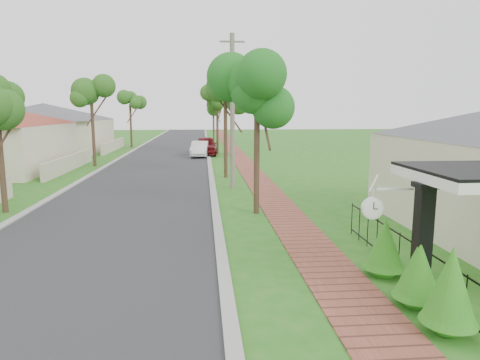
{
  "coord_description": "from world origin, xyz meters",
  "views": [
    {
      "loc": [
        0.2,
        -8.92,
        3.91
      ],
      "look_at": [
        1.47,
        5.81,
        1.5
      ],
      "focal_mm": 32.0,
      "sensor_mm": 36.0,
      "label": 1
    }
  ],
  "objects_px": {
    "utility_pole": "(232,112)",
    "station_clock": "(374,207)",
    "porch_post": "(421,251)",
    "parked_car_red": "(206,146)",
    "parked_car_white": "(200,149)",
    "near_tree": "(257,98)"
  },
  "relations": [
    {
      "from": "porch_post",
      "to": "station_clock",
      "type": "height_order",
      "value": "porch_post"
    },
    {
      "from": "parked_car_red",
      "to": "near_tree",
      "type": "relative_size",
      "value": 0.87
    },
    {
      "from": "parked_car_white",
      "to": "parked_car_red",
      "type": "bearing_deg",
      "value": 76.07
    },
    {
      "from": "utility_pole",
      "to": "near_tree",
      "type": "bearing_deg",
      "value": -84.18
    },
    {
      "from": "near_tree",
      "to": "porch_post",
      "type": "bearing_deg",
      "value": -73.63
    },
    {
      "from": "parked_car_white",
      "to": "near_tree",
      "type": "relative_size",
      "value": 0.72
    },
    {
      "from": "parked_car_white",
      "to": "station_clock",
      "type": "bearing_deg",
      "value": -77.92
    },
    {
      "from": "porch_post",
      "to": "parked_car_red",
      "type": "xyz_separation_m",
      "value": [
        -4.15,
        30.14,
        -0.31
      ]
    },
    {
      "from": "utility_pole",
      "to": "station_clock",
      "type": "height_order",
      "value": "utility_pole"
    },
    {
      "from": "utility_pole",
      "to": "station_clock",
      "type": "relative_size",
      "value": 7.05
    },
    {
      "from": "parked_car_red",
      "to": "parked_car_white",
      "type": "height_order",
      "value": "parked_car_red"
    },
    {
      "from": "parked_car_red",
      "to": "near_tree",
      "type": "distance_m",
      "value": 22.5
    },
    {
      "from": "porch_post",
      "to": "parked_car_white",
      "type": "distance_m",
      "value": 29.04
    },
    {
      "from": "porch_post",
      "to": "near_tree",
      "type": "distance_m",
      "value": 8.95
    },
    {
      "from": "porch_post",
      "to": "parked_car_red",
      "type": "relative_size",
      "value": 0.53
    },
    {
      "from": "porch_post",
      "to": "near_tree",
      "type": "relative_size",
      "value": 0.46
    },
    {
      "from": "utility_pole",
      "to": "porch_post",
      "type": "bearing_deg",
      "value": -77.77
    },
    {
      "from": "porch_post",
      "to": "near_tree",
      "type": "bearing_deg",
      "value": 106.37
    },
    {
      "from": "porch_post",
      "to": "parked_car_red",
      "type": "bearing_deg",
      "value": 97.84
    },
    {
      "from": "parked_car_red",
      "to": "utility_pole",
      "type": "bearing_deg",
      "value": -84.63
    },
    {
      "from": "parked_car_white",
      "to": "near_tree",
      "type": "height_order",
      "value": "near_tree"
    },
    {
      "from": "utility_pole",
      "to": "station_clock",
      "type": "xyz_separation_m",
      "value": [
        2.03,
        -12.98,
        -1.9
      ]
    }
  ]
}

